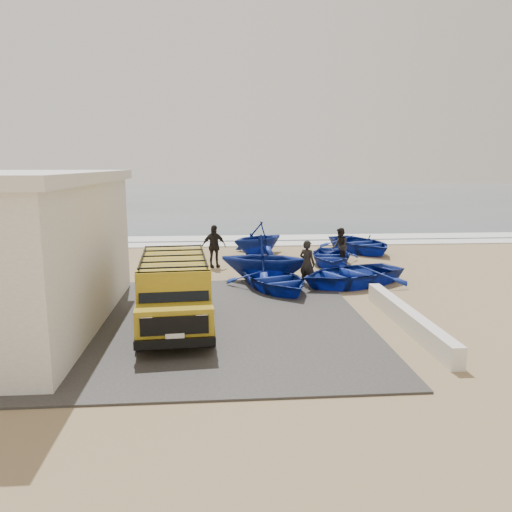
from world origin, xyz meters
name	(u,v)px	position (x,y,z in m)	size (l,w,h in m)	color
ground	(225,303)	(0.00, 0.00, 0.00)	(160.00, 160.00, 0.00)	#988058
slab	(157,322)	(-2.00, -2.00, 0.03)	(12.00, 10.00, 0.05)	#3B3836
ocean	(218,196)	(0.00, 56.00, 0.00)	(180.00, 88.00, 0.01)	#385166
surf_line	(221,245)	(0.00, 12.00, 0.03)	(180.00, 1.60, 0.06)	white
surf_wash	(221,238)	(0.00, 14.50, 0.02)	(180.00, 2.20, 0.04)	white
parapet	(407,319)	(5.00, -3.00, 0.28)	(0.35, 6.00, 0.55)	silver
van	(174,290)	(-1.44, -2.43, 1.09)	(2.23, 4.87, 2.03)	#B2931A
boat_near_left	(274,280)	(1.81, 1.49, 0.40)	(2.77, 3.88, 0.80)	navy
boat_near_right	(350,274)	(4.73, 2.02, 0.45)	(3.09, 4.32, 0.90)	navy
boat_mid_left	(265,258)	(1.62, 2.98, 0.91)	(2.97, 3.44, 1.81)	navy
boat_mid_right	(331,256)	(4.91, 6.00, 0.39)	(2.66, 3.72, 0.77)	navy
boat_far_left	(258,238)	(1.84, 9.03, 0.82)	(2.69, 3.12, 1.64)	navy
boat_far_right	(360,243)	(7.18, 9.08, 0.46)	(3.17, 4.43, 0.92)	navy
fisherman_front	(307,263)	(3.09, 2.05, 0.87)	(0.63, 0.42, 1.74)	black
fisherman_middle	(340,247)	(5.29, 5.88, 0.85)	(0.82, 0.64, 1.69)	black
fisherman_back	(214,246)	(-0.38, 5.82, 0.95)	(1.11, 0.46, 1.89)	black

